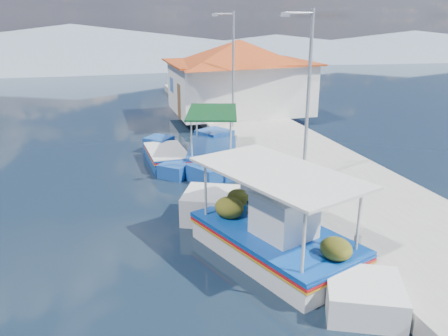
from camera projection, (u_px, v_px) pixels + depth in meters
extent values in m
plane|color=black|center=(192.00, 232.00, 13.94)|extent=(160.00, 160.00, 0.00)
cube|color=#A9A79E|center=(292.00, 154.00, 20.85)|extent=(5.00, 44.00, 0.50)
cylinder|color=#A5A8AD|center=(357.00, 241.00, 11.97)|extent=(0.20, 0.20, 0.30)
cylinder|color=#A5A8AD|center=(283.00, 179.00, 16.54)|extent=(0.20, 0.20, 0.30)
cylinder|color=#A5A8AD|center=(235.00, 138.00, 22.02)|extent=(0.20, 0.20, 0.30)
cylinder|color=#A5A8AD|center=(206.00, 114.00, 27.50)|extent=(0.20, 0.20, 0.30)
cube|color=silver|center=(274.00, 249.00, 12.43)|extent=(3.78, 5.13, 1.01)
cube|color=silver|center=(272.00, 202.00, 15.28)|extent=(2.23, 2.23, 1.11)
cube|color=silver|center=(278.00, 317.00, 9.63)|extent=(2.17, 2.17, 0.96)
cube|color=navy|center=(275.00, 234.00, 12.28)|extent=(3.90, 5.28, 0.06)
cube|color=red|center=(275.00, 236.00, 12.31)|extent=(3.90, 5.28, 0.05)
cube|color=#C68F16|center=(275.00, 239.00, 12.33)|extent=(3.90, 5.28, 0.04)
cube|color=navy|center=(275.00, 231.00, 12.26)|extent=(3.90, 5.25, 0.05)
cube|color=brown|center=(275.00, 232.00, 12.27)|extent=(3.58, 4.98, 0.05)
cube|color=silver|center=(276.00, 217.00, 11.78)|extent=(1.68, 1.74, 1.17)
cube|color=silver|center=(277.00, 195.00, 11.59)|extent=(1.83, 1.88, 0.06)
cylinder|color=beige|center=(243.00, 177.00, 13.90)|extent=(0.07, 0.07, 1.70)
cylinder|color=beige|center=(305.00, 179.00, 13.76)|extent=(0.07, 0.07, 1.70)
cylinder|color=beige|center=(237.00, 235.00, 10.24)|extent=(0.07, 0.07, 1.70)
cylinder|color=beige|center=(321.00, 238.00, 10.10)|extent=(0.07, 0.07, 1.70)
cube|color=silver|center=(277.00, 172.00, 11.73)|extent=(3.89, 5.17, 0.07)
ellipsoid|color=#414412|center=(260.00, 200.00, 13.61)|extent=(0.81, 0.89, 0.61)
ellipsoid|color=#414412|center=(284.00, 196.00, 14.07)|extent=(0.68, 0.75, 0.51)
ellipsoid|color=#414412|center=(287.00, 259.00, 10.36)|extent=(0.72, 0.79, 0.54)
sphere|color=#FA5307|center=(314.00, 197.00, 12.54)|extent=(0.42, 0.42, 0.42)
cube|color=#184490|center=(213.00, 157.00, 20.50)|extent=(2.95, 4.11, 0.95)
cube|color=#184490|center=(187.00, 143.00, 22.46)|extent=(1.94, 1.94, 1.04)
cube|color=#184490|center=(243.00, 172.00, 18.56)|extent=(1.89, 1.89, 0.90)
cube|color=navy|center=(213.00, 148.00, 20.36)|extent=(3.04, 4.24, 0.06)
cube|color=red|center=(213.00, 150.00, 20.38)|extent=(3.04, 4.24, 0.05)
cube|color=#C68F16|center=(213.00, 151.00, 20.40)|extent=(3.04, 4.24, 0.04)
cube|color=#184490|center=(213.00, 147.00, 20.34)|extent=(3.05, 4.21, 0.05)
cube|color=brown|center=(213.00, 147.00, 20.34)|extent=(2.78, 4.00, 0.05)
cylinder|color=beige|center=(180.00, 125.00, 20.94)|extent=(0.07, 0.07, 1.59)
cylinder|color=beige|center=(210.00, 121.00, 21.74)|extent=(0.07, 0.07, 1.59)
cylinder|color=beige|center=(215.00, 140.00, 18.44)|extent=(0.07, 0.07, 1.59)
cylinder|color=beige|center=(247.00, 135.00, 19.24)|extent=(0.07, 0.07, 1.59)
cube|color=#0A3617|center=(212.00, 112.00, 19.84)|extent=(3.05, 4.14, 0.07)
cube|color=#184490|center=(167.00, 159.00, 20.33)|extent=(1.63, 2.96, 0.81)
cube|color=#184490|center=(162.00, 146.00, 22.09)|extent=(1.56, 1.56, 0.90)
cube|color=#184490|center=(172.00, 173.00, 18.59)|extent=(1.52, 1.52, 0.77)
cube|color=navy|center=(166.00, 151.00, 20.21)|extent=(1.68, 3.05, 0.05)
cube|color=red|center=(166.00, 153.00, 20.23)|extent=(1.68, 3.05, 0.04)
cube|color=#C68F16|center=(167.00, 154.00, 20.25)|extent=(1.68, 3.05, 0.03)
cube|color=silver|center=(166.00, 150.00, 20.19)|extent=(1.70, 3.02, 0.04)
cube|color=brown|center=(166.00, 151.00, 20.20)|extent=(1.51, 2.90, 0.04)
cube|color=silver|center=(239.00, 87.00, 28.60)|extent=(8.00, 6.00, 3.00)
cube|color=#A53317|center=(239.00, 62.00, 28.11)|extent=(8.64, 6.48, 0.10)
pyramid|color=#A53317|center=(239.00, 51.00, 27.90)|extent=(10.49, 10.49, 1.40)
cube|color=brown|center=(179.00, 101.00, 26.82)|extent=(0.06, 1.00, 2.00)
cube|color=navy|center=(172.00, 85.00, 28.91)|extent=(0.06, 1.20, 0.90)
cylinder|color=#A5A8AD|center=(308.00, 100.00, 15.84)|extent=(0.12, 0.12, 6.00)
cylinder|color=#A5A8AD|center=(299.00, 13.00, 14.81)|extent=(1.00, 0.08, 0.08)
cube|color=#A5A8AD|center=(285.00, 14.00, 14.70)|extent=(0.30, 0.14, 0.14)
cylinder|color=#A5A8AD|center=(233.00, 71.00, 24.06)|extent=(0.12, 0.12, 6.00)
cylinder|color=#A5A8AD|center=(224.00, 14.00, 23.03)|extent=(1.00, 0.08, 0.08)
cube|color=#A5A8AD|center=(214.00, 15.00, 22.92)|extent=(0.30, 0.14, 0.14)
cone|color=slate|center=(73.00, 45.00, 63.03)|extent=(96.00, 96.00, 5.50)
cone|color=slate|center=(275.00, 47.00, 70.98)|extent=(76.80, 76.80, 3.80)
cone|color=slate|center=(413.00, 43.00, 77.32)|extent=(89.60, 89.60, 4.20)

